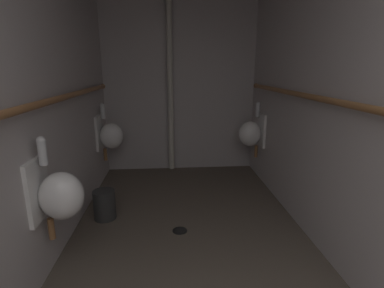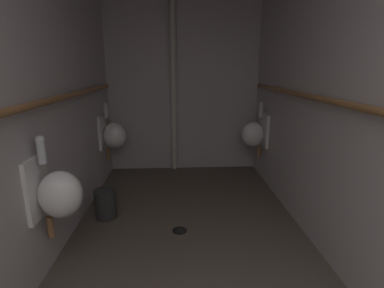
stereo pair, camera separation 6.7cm
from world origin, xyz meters
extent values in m
cube|color=brown|center=(0.00, 2.29, -0.04)|extent=(2.29, 4.69, 0.08)
cube|color=#BDB4B4|center=(-1.12, 2.29, 1.32)|extent=(0.06, 4.69, 2.63)
cube|color=#BDB4B4|center=(1.12, 2.29, 1.32)|extent=(0.06, 4.69, 2.63)
cube|color=#BDB4B4|center=(0.00, 4.60, 1.32)|extent=(2.29, 0.06, 2.63)
ellipsoid|color=white|center=(-0.92, 2.24, 0.64)|extent=(0.30, 0.26, 0.34)
cube|color=white|center=(-1.07, 2.24, 0.69)|extent=(0.03, 0.30, 0.44)
cylinder|color=silver|center=(-1.01, 2.24, 0.95)|extent=(0.06, 0.06, 0.16)
sphere|color=silver|center=(-1.01, 2.24, 1.03)|extent=(0.06, 0.06, 0.06)
cylinder|color=#936038|center=(-1.02, 2.24, 0.39)|extent=(0.04, 0.04, 0.16)
ellipsoid|color=white|center=(-0.92, 4.07, 0.64)|extent=(0.30, 0.26, 0.34)
cube|color=white|center=(-1.07, 4.07, 0.69)|extent=(0.03, 0.30, 0.44)
cylinder|color=silver|center=(-1.01, 4.07, 0.95)|extent=(0.06, 0.06, 0.16)
sphere|color=silver|center=(-1.01, 4.07, 1.03)|extent=(0.06, 0.06, 0.06)
cylinder|color=#936038|center=(-1.02, 4.07, 0.39)|extent=(0.04, 0.04, 0.16)
ellipsoid|color=white|center=(0.92, 4.06, 0.64)|extent=(0.30, 0.26, 0.34)
cube|color=white|center=(1.07, 4.06, 0.69)|extent=(0.03, 0.30, 0.44)
cylinder|color=silver|center=(1.01, 4.06, 0.95)|extent=(0.06, 0.06, 0.16)
sphere|color=silver|center=(1.01, 4.06, 1.03)|extent=(0.06, 0.06, 0.06)
cylinder|color=#936038|center=(1.02, 4.06, 0.39)|extent=(0.04, 0.04, 0.16)
cylinder|color=#936038|center=(-1.03, 2.32, 1.26)|extent=(0.05, 3.90, 0.05)
sphere|color=#936038|center=(-1.03, 4.27, 1.26)|extent=(0.06, 0.06, 0.06)
cylinder|color=#936038|center=(1.03, 2.28, 1.26)|extent=(0.05, 3.96, 0.05)
sphere|color=#936038|center=(1.03, 4.26, 1.26)|extent=(0.06, 0.06, 0.06)
cylinder|color=beige|center=(-0.14, 4.49, 1.32)|extent=(0.08, 0.08, 2.58)
cylinder|color=black|center=(-0.08, 2.78, 0.00)|extent=(0.14, 0.14, 0.01)
cylinder|color=#2D2D2D|center=(-0.84, 3.08, 0.15)|extent=(0.22, 0.22, 0.30)
camera|label=1|loc=(-0.16, 0.33, 1.50)|focal=27.11mm
camera|label=2|loc=(-0.09, 0.33, 1.50)|focal=27.11mm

